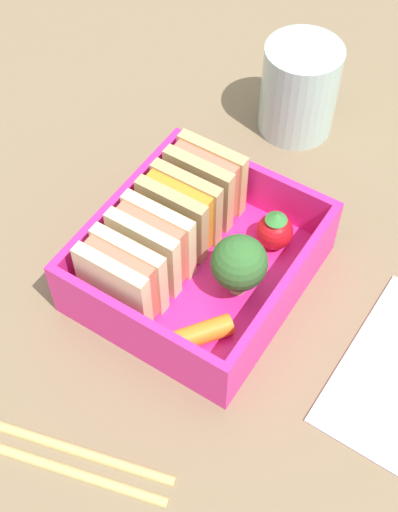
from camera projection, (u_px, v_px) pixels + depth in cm
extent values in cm
cube|color=#826B4F|center=(199.00, 286.00, 52.75)|extent=(120.00, 120.00, 2.00)
cube|color=#EE2790|center=(199.00, 273.00, 51.46)|extent=(15.55, 14.03, 1.20)
cube|color=#EE2790|center=(121.00, 212.00, 51.54)|extent=(15.55, 0.60, 3.93)
cube|color=#EE2790|center=(284.00, 296.00, 47.25)|extent=(15.55, 0.60, 3.93)
cube|color=#EE2790|center=(136.00, 331.00, 45.67)|extent=(0.60, 12.83, 3.93)
cube|color=#EE2790|center=(253.00, 184.00, 53.12)|extent=(0.60, 12.83, 3.93)
cube|color=beige|center=(113.00, 289.00, 46.57)|extent=(0.93, 5.50, 5.60)
cube|color=#D87259|center=(122.00, 279.00, 47.03)|extent=(0.93, 5.06, 5.15)
cube|color=beige|center=(130.00, 269.00, 47.50)|extent=(0.93, 5.50, 5.60)
cube|color=beige|center=(144.00, 254.00, 48.28)|extent=(0.93, 5.50, 5.60)
cube|color=#D87259|center=(152.00, 244.00, 48.75)|extent=(0.93, 5.06, 5.15)
cube|color=beige|center=(159.00, 235.00, 49.21)|extent=(0.93, 5.50, 5.60)
cube|color=tan|center=(172.00, 220.00, 49.99)|extent=(0.93, 5.50, 5.60)
cube|color=orange|center=(179.00, 212.00, 50.46)|extent=(0.93, 5.06, 5.15)
cube|color=tan|center=(187.00, 203.00, 50.92)|extent=(0.93, 5.50, 5.60)
cube|color=tan|center=(199.00, 190.00, 51.71)|extent=(0.93, 5.50, 5.60)
cube|color=#D87259|center=(205.00, 182.00, 52.17)|extent=(0.93, 5.06, 5.15)
cube|color=tan|center=(212.00, 174.00, 52.63)|extent=(0.93, 5.50, 5.60)
cylinder|color=orange|center=(201.00, 333.00, 46.95)|extent=(4.31, 3.71, 1.48)
cylinder|color=#81D060|center=(236.00, 283.00, 49.17)|extent=(1.19, 1.19, 1.72)
sphere|color=#346A2E|center=(238.00, 265.00, 47.38)|extent=(3.89, 3.89, 3.89)
sphere|color=red|center=(275.00, 231.00, 51.26)|extent=(2.69, 2.69, 2.69)
cone|color=#3A8A3B|center=(277.00, 217.00, 49.93)|extent=(1.62, 1.62, 0.60)
cylinder|color=tan|center=(13.00, 451.00, 43.84)|extent=(5.90, 19.67, 0.70)
cylinder|color=tan|center=(23.00, 432.00, 44.59)|extent=(5.90, 19.67, 0.70)
cylinder|color=silver|center=(299.00, 89.00, 58.26)|extent=(6.34, 6.34, 7.91)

